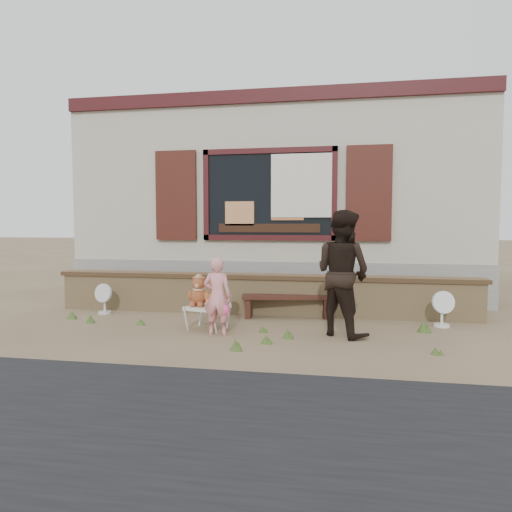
% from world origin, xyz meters
% --- Properties ---
extents(ground, '(80.00, 80.00, 0.00)m').
position_xyz_m(ground, '(0.00, 0.00, 0.00)').
color(ground, brown).
rests_on(ground, ground).
extents(shopfront, '(8.04, 5.13, 4.00)m').
position_xyz_m(shopfront, '(0.00, 4.49, 2.00)').
color(shopfront, '#A59E85').
rests_on(shopfront, ground).
extents(brick_wall, '(7.10, 0.36, 0.67)m').
position_xyz_m(brick_wall, '(0.00, 1.00, 0.34)').
color(brick_wall, tan).
rests_on(brick_wall, ground).
extents(bench, '(1.46, 0.54, 0.37)m').
position_xyz_m(bench, '(0.47, 0.76, 0.27)').
color(bench, '#331811').
rests_on(bench, ground).
extents(folding_chair, '(0.63, 0.59, 0.33)m').
position_xyz_m(folding_chair, '(-0.56, -0.23, 0.30)').
color(folding_chair, beige).
rests_on(folding_chair, ground).
extents(teddy_bear_left, '(0.37, 0.34, 0.43)m').
position_xyz_m(teddy_bear_left, '(-0.69, -0.20, 0.55)').
color(teddy_bear_left, brown).
rests_on(teddy_bear_left, folding_chair).
extents(teddy_bear_right, '(0.37, 0.34, 0.43)m').
position_xyz_m(teddy_bear_right, '(-0.42, -0.27, 0.55)').
color(teddy_bear_right, brown).
rests_on(teddy_bear_right, folding_chair).
extents(child, '(0.40, 0.27, 1.06)m').
position_xyz_m(child, '(-0.33, -0.53, 0.53)').
color(child, pink).
rests_on(child, ground).
extents(adult, '(1.04, 1.01, 1.69)m').
position_xyz_m(adult, '(1.33, -0.24, 0.85)').
color(adult, black).
rests_on(adult, ground).
extents(fan_left, '(0.33, 0.22, 0.51)m').
position_xyz_m(fan_left, '(-2.58, 0.56, 0.26)').
color(fan_left, silver).
rests_on(fan_left, ground).
extents(fan_right, '(0.34, 0.22, 0.53)m').
position_xyz_m(fan_right, '(2.78, 0.52, 0.27)').
color(fan_right, white).
rests_on(fan_right, ground).
extents(grass_tufts, '(5.51, 1.52, 0.16)m').
position_xyz_m(grass_tufts, '(-0.03, -0.34, 0.06)').
color(grass_tufts, '#3E5622').
rests_on(grass_tufts, ground).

